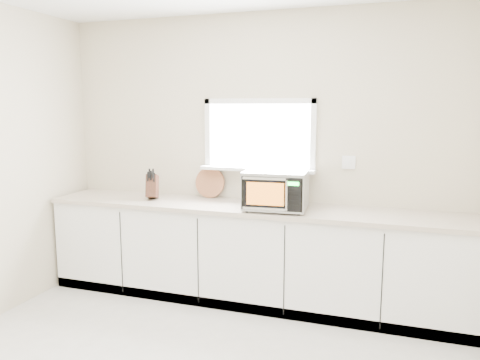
% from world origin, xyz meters
% --- Properties ---
extents(back_wall, '(4.00, 0.17, 2.70)m').
position_xyz_m(back_wall, '(0.00, 2.00, 1.36)').
color(back_wall, beige).
rests_on(back_wall, ground).
extents(cabinets, '(3.92, 0.60, 0.88)m').
position_xyz_m(cabinets, '(0.00, 1.70, 0.44)').
color(cabinets, white).
rests_on(cabinets, ground).
extents(countertop, '(3.92, 0.64, 0.04)m').
position_xyz_m(countertop, '(0.00, 1.69, 0.90)').
color(countertop, beige).
rests_on(countertop, cabinets).
extents(microwave, '(0.57, 0.46, 0.35)m').
position_xyz_m(microwave, '(0.27, 1.60, 1.10)').
color(microwave, black).
rests_on(microwave, countertop).
extents(knife_block, '(0.16, 0.24, 0.31)m').
position_xyz_m(knife_block, '(-1.00, 1.68, 1.05)').
color(knife_block, '#4E281C').
rests_on(knife_block, countertop).
extents(cutting_board, '(0.31, 0.07, 0.30)m').
position_xyz_m(cutting_board, '(-0.50, 1.94, 1.07)').
color(cutting_board, '#A05D3E').
rests_on(cutting_board, countertop).
extents(coffee_grinder, '(0.14, 0.14, 0.20)m').
position_xyz_m(coffee_grinder, '(0.16, 1.83, 1.02)').
color(coffee_grinder, '#AAADB2').
rests_on(coffee_grinder, countertop).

